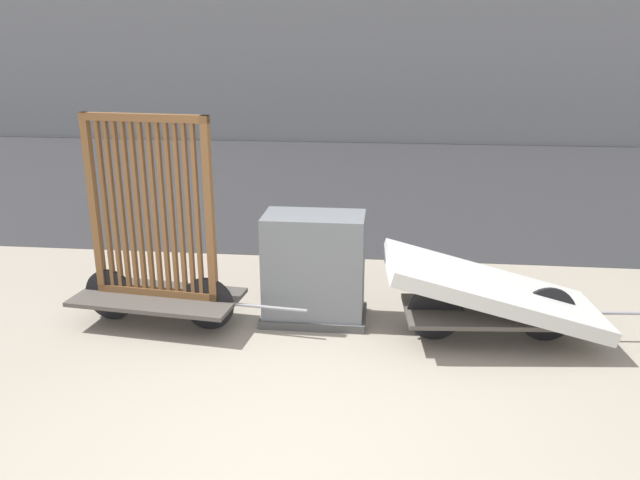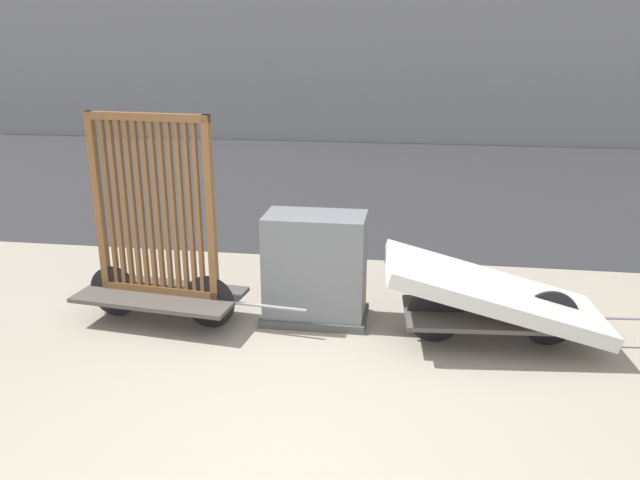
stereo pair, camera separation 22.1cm
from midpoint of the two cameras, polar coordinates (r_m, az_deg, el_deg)
name	(u,v)px [view 2 (the right image)]	position (r m, az deg, el deg)	size (l,w,h in m)	color
ground_plane	(275,462)	(4.34, -2.58, -19.66)	(60.00, 60.00, 0.00)	gray
road_strip	(372,180)	(12.58, 5.26, 5.52)	(56.00, 9.63, 0.01)	#2D2D30
bike_cart_with_bedframe	(157,253)	(6.12, -13.64, -1.13)	(2.30, 0.91, 2.03)	#4C4742
bike_cart_with_mattress	(494,297)	(5.85, 16.69, -5.02)	(2.50, 1.11, 0.83)	#4C4742
utility_cabinet	(315,272)	(6.07, 0.62, -2.94)	(1.02, 0.60, 1.08)	#4C4C4C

